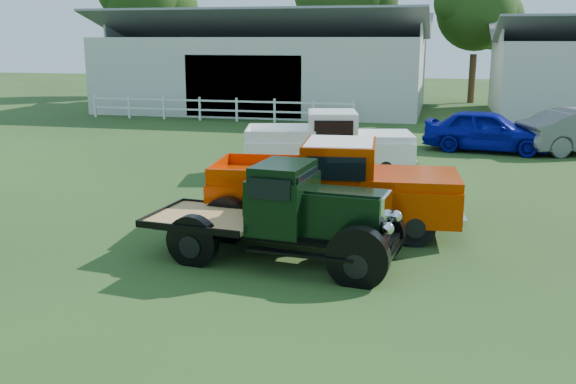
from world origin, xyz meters
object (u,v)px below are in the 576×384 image
(white_pickup, at_px, (329,144))
(vintage_flatbed, at_px, (279,213))
(misc_car_blue, at_px, (487,131))
(red_pickup, at_px, (334,186))

(white_pickup, bearing_deg, vintage_flatbed, -98.86)
(vintage_flatbed, height_order, misc_car_blue, vintage_flatbed)
(vintage_flatbed, relative_size, misc_car_blue, 1.04)
(white_pickup, bearing_deg, misc_car_blue, 35.91)
(vintage_flatbed, xyz_separation_m, red_pickup, (0.67, 2.24, 0.06))
(red_pickup, bearing_deg, white_pickup, 96.18)
(vintage_flatbed, distance_m, red_pickup, 2.34)
(white_pickup, distance_m, misc_car_blue, 7.51)
(misc_car_blue, bearing_deg, red_pickup, 170.20)
(white_pickup, xyz_separation_m, misc_car_blue, (5.02, 5.59, -0.18))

